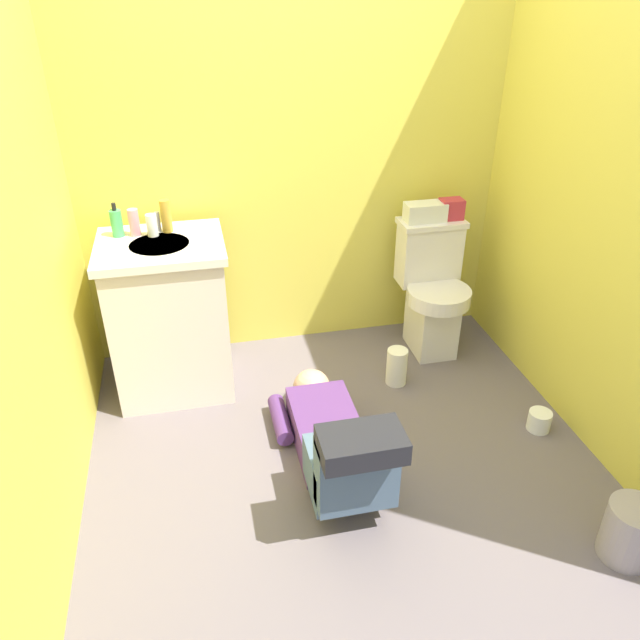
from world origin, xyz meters
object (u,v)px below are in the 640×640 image
faucet (158,222)px  soap_dispenser (117,223)px  toilet_paper_roll (539,421)px  vanity_cabinet (170,316)px  bottle_pink (134,223)px  bottle_amber (166,216)px  bottle_white (152,225)px  paper_towel_roll (397,367)px  person_plumber (335,442)px  toilet (432,290)px  toiletry_bag (451,209)px  tissue_box (425,212)px  trash_can (631,532)px

faucet → soap_dispenser: (-0.19, -0.02, 0.02)m
toilet_paper_roll → vanity_cabinet: bearing=155.7°
bottle_pink → bottle_amber: size_ratio=0.82×
faucet → bottle_white: size_ratio=0.94×
bottle_pink → paper_towel_roll: (1.25, -0.36, -0.78)m
vanity_cabinet → person_plumber: bearing=-51.7°
soap_dispenser → bottle_pink: (0.08, -0.01, -0.00)m
toilet → toiletry_bag: (0.10, 0.09, 0.44)m
toilet → tissue_box: bearing=116.4°
paper_towel_roll → faucet: bearing=161.3°
bottle_pink → tissue_box: bearing=2.0°
person_plumber → toilet_paper_roll: person_plumber is taller
toiletry_bag → soap_dispenser: 1.74m
faucet → person_plumber: (0.66, -0.97, -0.69)m
bottle_pink → vanity_cabinet: bearing=-45.6°
vanity_cabinet → paper_towel_roll: 1.21m
vanity_cabinet → bottle_amber: bottle_amber is taller
person_plumber → toilet_paper_roll: bearing=3.8°
toiletry_bag → faucet: bearing=-179.2°
soap_dispenser → trash_can: soap_dispenser is taller
toilet → soap_dispenser: soap_dispenser is taller
bottle_pink → bottle_amber: (0.15, 0.02, 0.01)m
toiletry_bag → bottle_amber: size_ratio=0.77×
vanity_cabinet → bottle_pink: size_ratio=6.22×
toilet_paper_roll → bottle_white: bearing=153.6°
faucet → person_plumber: 1.36m
tissue_box → bottle_pink: bearing=-178.0°
bottle_amber → vanity_cabinet: bearing=-108.3°
toilet → person_plumber: (-0.78, -0.91, -0.19)m
person_plumber → trash_can: bearing=-34.3°
person_plumber → soap_dispenser: soap_dispenser is taller
toilet_paper_roll → bottle_amber: bearing=151.6°
faucet → trash_can: (1.63, -1.64, -0.75)m
toiletry_bag → bottle_pink: (-1.66, -0.05, 0.08)m
vanity_cabinet → toilet_paper_roll: 1.89m
bottle_amber → bottle_pink: bearing=-173.3°
bottle_amber → trash_can: size_ratio=0.66×
person_plumber → bottle_amber: size_ratio=6.65×
soap_dispenser → vanity_cabinet: bearing=-32.4°
bottle_pink → bottle_white: (0.08, -0.02, -0.01)m
toilet_paper_roll → soap_dispenser: bearing=154.9°
faucet → bottle_amber: (0.04, -0.01, 0.03)m
tissue_box → toilet_paper_roll: tissue_box is taller
vanity_cabinet → bottle_white: bearing=106.9°
faucet → bottle_pink: bottle_pink is taller
paper_towel_roll → soap_dispenser: bearing=164.6°
bottle_amber → faucet: bearing=165.4°
vanity_cabinet → bottle_amber: 0.50m
bottle_amber → tissue_box: bearing=1.4°
soap_dispenser → paper_towel_roll: 1.59m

